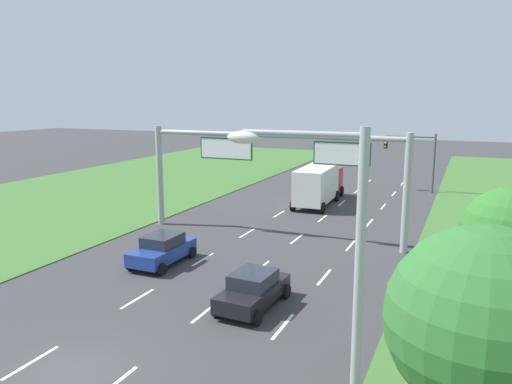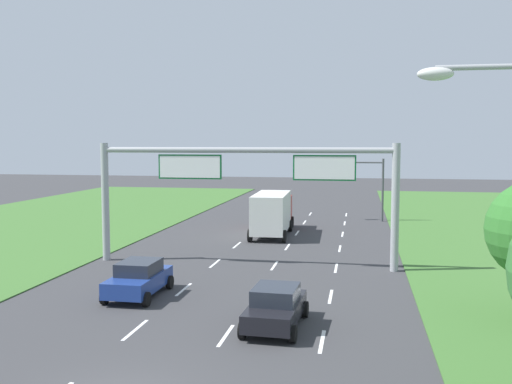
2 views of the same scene
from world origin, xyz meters
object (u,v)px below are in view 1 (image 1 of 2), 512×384
object	(u,v)px
car_lead_silver	(162,249)
sign_gantry	(273,162)
box_truck	(319,183)
traffic_light_mast	(413,151)
street_lamp	(336,317)
car_near_red	(253,289)
roadside_tree_mid	(511,237)
roadside_tree_near	(483,322)

from	to	relation	value
car_lead_silver	sign_gantry	size ratio (longest dim) A/B	0.24
box_truck	traffic_light_mast	xyz separation A→B (m)	(6.59, 8.90, 2.12)
sign_gantry	street_lamp	size ratio (longest dim) A/B	2.03
car_near_red	roadside_tree_mid	size ratio (longest dim) A/B	0.75
roadside_tree_near	roadside_tree_mid	world-z (taller)	roadside_tree_near
traffic_light_mast	roadside_tree_near	world-z (taller)	roadside_tree_near
roadside_tree_near	roadside_tree_mid	distance (m)	9.44
traffic_light_mast	car_lead_silver	bearing A→B (deg)	-110.07
sign_gantry	roadside_tree_near	bearing A→B (deg)	-55.72
sign_gantry	street_lamp	world-z (taller)	street_lamp
car_near_red	sign_gantry	world-z (taller)	sign_gantry
box_truck	sign_gantry	size ratio (longest dim) A/B	0.50
sign_gantry	street_lamp	xyz separation A→B (m)	(9.46, -20.90, 0.16)
street_lamp	roadside_tree_near	bearing A→B (deg)	52.58
car_lead_silver	roadside_tree_mid	distance (m)	16.95
box_truck	roadside_tree_mid	world-z (taller)	roadside_tree_mid
car_lead_silver	traffic_light_mast	size ratio (longest dim) A/B	0.74
sign_gantry	roadside_tree_mid	bearing A→B (deg)	-32.03
sign_gantry	roadside_tree_near	world-z (taller)	sign_gantry
car_near_red	street_lamp	size ratio (longest dim) A/B	0.50
box_truck	roadside_tree_mid	distance (m)	23.57
traffic_light_mast	car_near_red	bearing A→B (deg)	-95.91
car_lead_silver	traffic_light_mast	world-z (taller)	traffic_light_mast
car_lead_silver	box_truck	size ratio (longest dim) A/B	0.48
car_lead_silver	box_truck	bearing A→B (deg)	79.61
box_truck	roadside_tree_mid	size ratio (longest dim) A/B	1.54
sign_gantry	roadside_tree_mid	world-z (taller)	sign_gantry
sign_gantry	roadside_tree_mid	distance (m)	15.56
car_near_red	traffic_light_mast	size ratio (longest dim) A/B	0.75
car_lead_silver	box_truck	world-z (taller)	box_truck
street_lamp	roadside_tree_near	size ratio (longest dim) A/B	1.36
traffic_light_mast	roadside_tree_mid	xyz separation A→B (m)	(6.71, -28.27, -0.21)
box_truck	sign_gantry	bearing A→B (deg)	-91.16
car_lead_silver	street_lamp	size ratio (longest dim) A/B	0.49
box_truck	sign_gantry	world-z (taller)	sign_gantry
car_lead_silver	roadside_tree_mid	bearing A→B (deg)	-3.19
car_near_red	car_lead_silver	size ratio (longest dim) A/B	1.01
street_lamp	traffic_light_mast	bearing A→B (deg)	94.21
car_near_red	street_lamp	bearing A→B (deg)	-56.60
roadside_tree_mid	roadside_tree_near	bearing A→B (deg)	-97.06
car_lead_silver	roadside_tree_mid	world-z (taller)	roadside_tree_mid
sign_gantry	roadside_tree_mid	xyz separation A→B (m)	(13.15, -8.23, -1.26)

